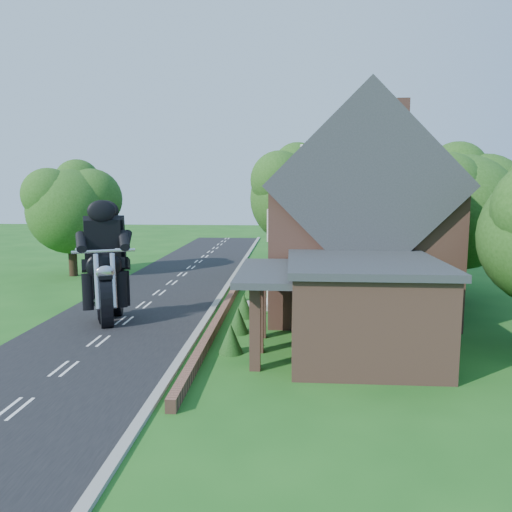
# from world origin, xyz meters

# --- Properties ---
(ground) EXTENTS (120.00, 120.00, 0.00)m
(ground) POSITION_xyz_m (0.00, 0.00, 0.00)
(ground) COLOR #1A5217
(ground) RESTS_ON ground
(road) EXTENTS (7.00, 80.00, 0.02)m
(road) POSITION_xyz_m (0.00, 0.00, 0.01)
(road) COLOR black
(road) RESTS_ON ground
(kerb) EXTENTS (0.30, 80.00, 0.12)m
(kerb) POSITION_xyz_m (3.65, 0.00, 0.06)
(kerb) COLOR gray
(kerb) RESTS_ON ground
(garden_wall) EXTENTS (0.30, 22.00, 0.40)m
(garden_wall) POSITION_xyz_m (4.30, 5.00, 0.20)
(garden_wall) COLOR brown
(garden_wall) RESTS_ON ground
(house) EXTENTS (9.54, 8.64, 10.24)m
(house) POSITION_xyz_m (10.49, 6.00, 4.34)
(house) COLOR brown
(house) RESTS_ON ground
(annex) EXTENTS (7.05, 5.94, 3.44)m
(annex) POSITION_xyz_m (9.87, -0.80, 1.77)
(annex) COLOR brown
(annex) RESTS_ON ground
(tree_house_right) EXTENTS (6.51, 6.00, 8.40)m
(tree_house_right) POSITION_xyz_m (16.65, 8.62, 5.19)
(tree_house_right) COLOR black
(tree_house_right) RESTS_ON ground
(tree_behind_house) EXTENTS (7.81, 7.20, 10.08)m
(tree_behind_house) POSITION_xyz_m (14.18, 16.14, 6.23)
(tree_behind_house) COLOR black
(tree_behind_house) RESTS_ON ground
(tree_behind_left) EXTENTS (6.94, 6.40, 9.16)m
(tree_behind_left) POSITION_xyz_m (8.16, 17.13, 5.73)
(tree_behind_left) COLOR black
(tree_behind_left) RESTS_ON ground
(tree_far_road) EXTENTS (6.08, 5.60, 7.84)m
(tree_far_road) POSITION_xyz_m (-6.86, 14.11, 4.84)
(tree_far_road) COLOR black
(tree_far_road) RESTS_ON ground
(shrub_a) EXTENTS (0.90, 0.90, 1.10)m
(shrub_a) POSITION_xyz_m (5.30, -1.00, 0.55)
(shrub_a) COLOR #153A12
(shrub_a) RESTS_ON ground
(shrub_b) EXTENTS (0.90, 0.90, 1.10)m
(shrub_b) POSITION_xyz_m (5.30, 1.50, 0.55)
(shrub_b) COLOR #153A12
(shrub_b) RESTS_ON ground
(shrub_c) EXTENTS (0.90, 0.90, 1.10)m
(shrub_c) POSITION_xyz_m (5.30, 4.00, 0.55)
(shrub_c) COLOR #153A12
(shrub_c) RESTS_ON ground
(shrub_d) EXTENTS (0.90, 0.90, 1.10)m
(shrub_d) POSITION_xyz_m (5.30, 9.00, 0.55)
(shrub_d) COLOR #153A12
(shrub_d) RESTS_ON ground
(shrub_e) EXTENTS (0.90, 0.90, 1.10)m
(shrub_e) POSITION_xyz_m (5.30, 11.50, 0.55)
(shrub_e) COLOR #153A12
(shrub_e) RESTS_ON ground
(shrub_f) EXTENTS (0.90, 0.90, 1.10)m
(shrub_f) POSITION_xyz_m (5.30, 14.00, 0.55)
(shrub_f) COLOR #153A12
(shrub_f) RESTS_ON ground
(motorcycle_lead) EXTENTS (1.14, 1.76, 1.62)m
(motorcycle_lead) POSITION_xyz_m (-0.64, 2.46, 0.81)
(motorcycle_lead) COLOR black
(motorcycle_lead) RESTS_ON ground
(motorcycle_follow) EXTENTS (0.54, 1.75, 1.61)m
(motorcycle_follow) POSITION_xyz_m (-0.62, 3.06, 0.81)
(motorcycle_follow) COLOR black
(motorcycle_follow) RESTS_ON ground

